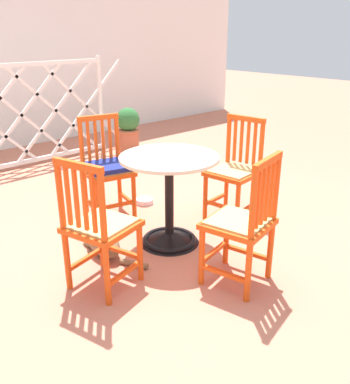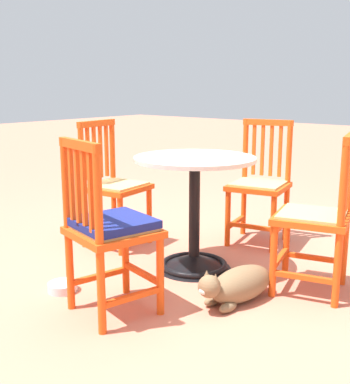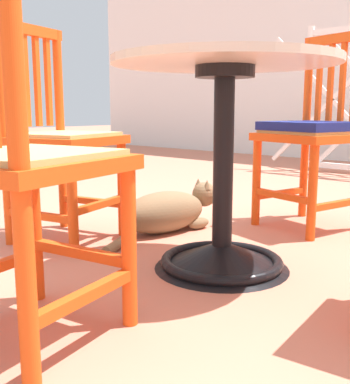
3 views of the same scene
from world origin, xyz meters
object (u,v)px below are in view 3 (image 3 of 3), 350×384
at_px(orange_chair_facing_out, 17,165).
at_px(orange_chair_at_corner, 60,140).
at_px(orange_chair_by_planter, 313,134).
at_px(tabby_cat, 170,211).
at_px(cafe_table, 223,190).

xyz_separation_m(orange_chair_facing_out, orange_chair_at_corner, (-0.71, 0.59, 0.00)).
xyz_separation_m(orange_chair_by_planter, tabby_cat, (-0.43, -0.52, -0.35)).
bearing_deg(orange_chair_facing_out, tabby_cat, 114.44).
relative_size(cafe_table, orange_chair_by_planter, 0.83).
xyz_separation_m(cafe_table, orange_chair_at_corner, (-0.75, -0.16, 0.15)).
bearing_deg(cafe_table, tabby_cat, 152.64).
bearing_deg(orange_chair_at_corner, orange_chair_facing_out, -39.63).
height_order(cafe_table, orange_chair_by_planter, orange_chair_by_planter).
bearing_deg(cafe_table, orange_chair_facing_out, -92.50).
distance_m(orange_chair_by_planter, orange_chair_at_corner, 1.16).
xyz_separation_m(orange_chair_by_planter, orange_chair_at_corner, (-0.69, -0.93, -0.01)).
relative_size(cafe_table, tabby_cat, 1.02).
xyz_separation_m(orange_chair_facing_out, orange_chair_by_planter, (-0.02, 1.52, 0.01)).
height_order(cafe_table, tabby_cat, cafe_table).
height_order(orange_chair_facing_out, orange_chair_by_planter, same).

